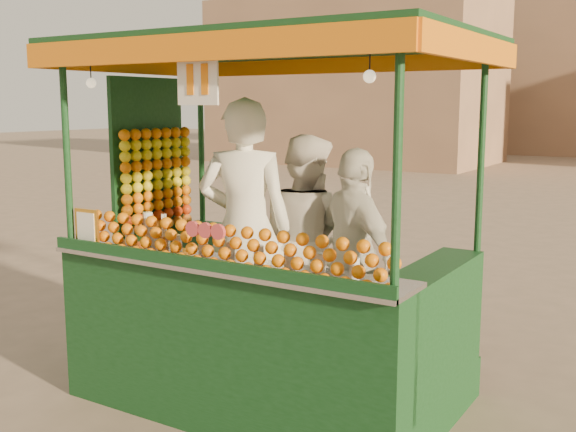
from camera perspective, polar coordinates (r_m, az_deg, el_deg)
The scene contains 6 objects.
ground at distance 5.34m, azimuth -2.84°, elevation -14.60°, with size 90.00×90.00×0.00m, color #716051.
building_left at distance 26.77m, azimuth 5.70°, elevation 10.96°, with size 10.00×6.00×6.00m, color #A37A5D.
juice_cart at distance 4.99m, azimuth -2.76°, elevation -5.94°, with size 2.87×1.86×2.61m.
vendor_left at distance 5.10m, azimuth -3.59°, elevation -0.98°, with size 0.82×0.70×1.90m.
vendor_middle at distance 5.32m, azimuth 1.48°, elevation -2.03°, with size 0.90×0.77×1.63m.
vendor_right at distance 4.97m, azimuth 5.55°, elevation -3.33°, with size 0.98×0.79×1.55m.
Camera 1 is at (2.79, -4.02, 2.15)m, focal length 42.96 mm.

